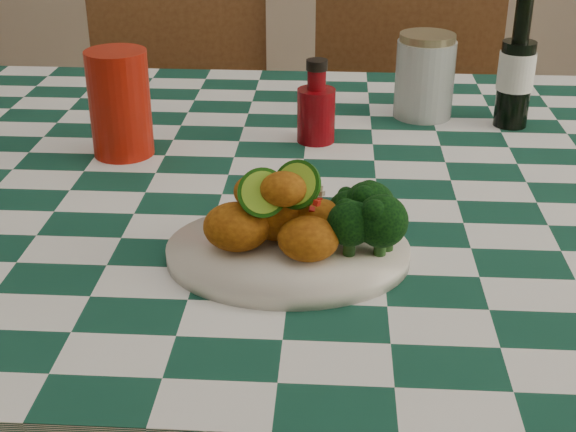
# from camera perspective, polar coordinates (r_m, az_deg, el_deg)

# --- Properties ---
(dining_table) EXTENTS (1.66, 1.06, 0.79)m
(dining_table) POSITION_cam_1_polar(r_m,az_deg,el_deg) (1.32, 0.85, -13.03)
(dining_table) COLOR #123F30
(dining_table) RESTS_ON ground
(plate) EXTENTS (0.28, 0.22, 0.02)m
(plate) POSITION_cam_1_polar(r_m,az_deg,el_deg) (0.90, 0.00, -2.63)
(plate) COLOR silver
(plate) RESTS_ON dining_table
(fried_chicken_pile) EXTENTS (0.14, 0.10, 0.09)m
(fried_chicken_pile) POSITION_cam_1_polar(r_m,az_deg,el_deg) (0.87, -0.29, 0.46)
(fried_chicken_pile) COLOR #AE6210
(fried_chicken_pile) RESTS_ON plate
(broccoli_side) EXTENTS (0.09, 0.09, 0.07)m
(broccoli_side) POSITION_cam_1_polar(r_m,az_deg,el_deg) (0.89, 5.69, 0.00)
(broccoli_side) COLOR black
(broccoli_side) RESTS_ON plate
(red_tumbler) EXTENTS (0.10, 0.10, 0.15)m
(red_tumbler) POSITION_cam_1_polar(r_m,az_deg,el_deg) (1.19, -11.87, 7.83)
(red_tumbler) COLOR #9D1608
(red_tumbler) RESTS_ON dining_table
(ketchup_bottle) EXTENTS (0.06, 0.06, 0.13)m
(ketchup_bottle) POSITION_cam_1_polar(r_m,az_deg,el_deg) (1.22, 2.03, 8.16)
(ketchup_bottle) COLOR #6A050A
(ketchup_bottle) RESTS_ON dining_table
(mason_jar) EXTENTS (0.11, 0.11, 0.14)m
(mason_jar) POSITION_cam_1_polar(r_m,az_deg,el_deg) (1.35, 9.70, 9.81)
(mason_jar) COLOR #B2BCBA
(mason_jar) RESTS_ON dining_table
(beer_bottle) EXTENTS (0.07, 0.07, 0.21)m
(beer_bottle) POSITION_cam_1_polar(r_m,az_deg,el_deg) (1.32, 15.99, 10.44)
(beer_bottle) COLOR black
(beer_bottle) RESTS_ON dining_table
(wooden_chair_left) EXTENTS (0.55, 0.56, 0.94)m
(wooden_chair_left) POSITION_cam_1_polar(r_m,az_deg,el_deg) (1.93, -6.44, 2.92)
(wooden_chair_left) COLOR #472814
(wooden_chair_left) RESTS_ON ground
(wooden_chair_right) EXTENTS (0.45, 0.47, 0.98)m
(wooden_chair_right) POSITION_cam_1_polar(r_m,az_deg,el_deg) (1.89, 8.52, 3.12)
(wooden_chair_right) COLOR #472814
(wooden_chair_right) RESTS_ON ground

